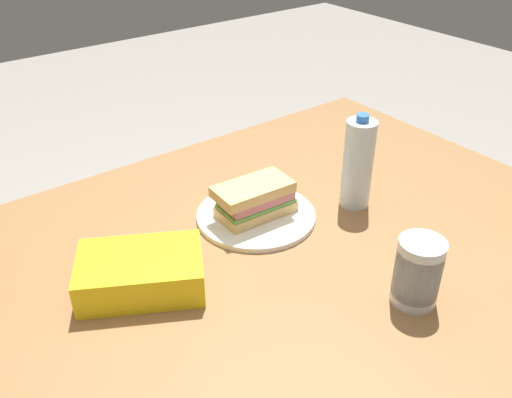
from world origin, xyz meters
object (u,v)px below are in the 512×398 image
object	(u,v)px
chip_bag	(141,272)
dining_table	(255,289)
water_bottle_tall	(358,164)
sandwich	(255,199)
paper_plate	(256,216)
plastic_cup_stack	(418,272)

from	to	relation	value
chip_bag	dining_table	bearing A→B (deg)	-165.77
water_bottle_tall	sandwich	bearing A→B (deg)	-21.43
paper_plate	sandwich	world-z (taller)	sandwich
dining_table	paper_plate	world-z (taller)	paper_plate
chip_bag	water_bottle_tall	xyz separation A→B (m)	(-0.53, 0.03, 0.07)
sandwich	plastic_cup_stack	distance (m)	0.40
water_bottle_tall	chip_bag	bearing A→B (deg)	-3.26
dining_table	plastic_cup_stack	world-z (taller)	plastic_cup_stack
chip_bag	water_bottle_tall	distance (m)	0.54
plastic_cup_stack	dining_table	bearing A→B (deg)	-60.00
dining_table	plastic_cup_stack	size ratio (longest dim) A/B	11.82
dining_table	sandwich	world-z (taller)	sandwich
paper_plate	chip_bag	bearing A→B (deg)	10.66
chip_bag	water_bottle_tall	world-z (taller)	water_bottle_tall
paper_plate	chip_bag	world-z (taller)	chip_bag
sandwich	chip_bag	distance (m)	0.32
chip_bag	plastic_cup_stack	size ratio (longest dim) A/B	1.76
dining_table	water_bottle_tall	distance (m)	0.37
sandwich	chip_bag	bearing A→B (deg)	10.49
dining_table	plastic_cup_stack	xyz separation A→B (m)	(-0.16, 0.27, 0.15)
water_bottle_tall	plastic_cup_stack	world-z (taller)	water_bottle_tall
dining_table	paper_plate	xyz separation A→B (m)	(-0.09, -0.12, 0.09)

